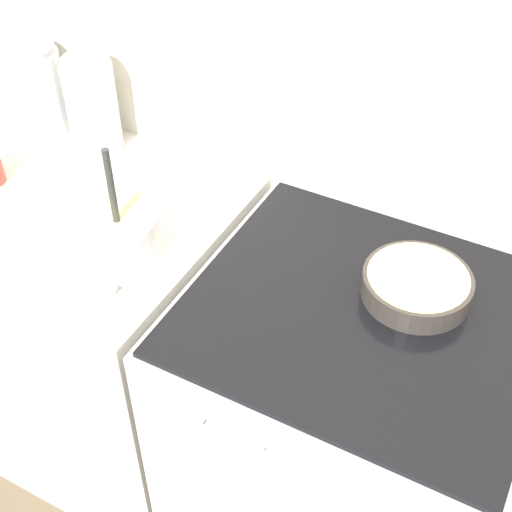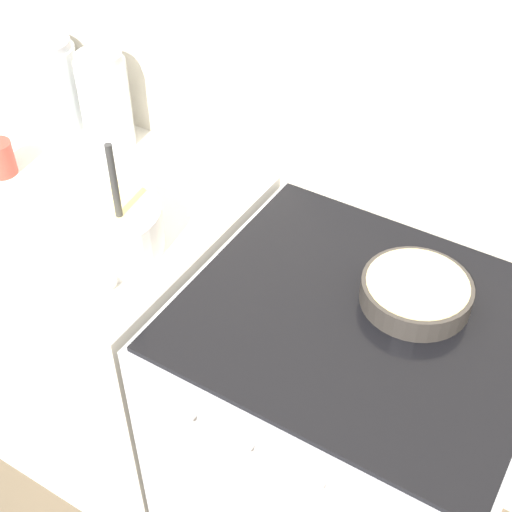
{
  "view_description": "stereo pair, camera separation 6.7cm",
  "coord_description": "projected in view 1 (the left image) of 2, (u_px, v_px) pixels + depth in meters",
  "views": [
    {
      "loc": [
        0.68,
        -0.68,
        2.01
      ],
      "look_at": [
        0.14,
        0.33,
        0.98
      ],
      "focal_mm": 50.0,
      "sensor_mm": 36.0,
      "label": 1
    },
    {
      "loc": [
        0.74,
        -0.65,
        2.01
      ],
      "look_at": [
        0.14,
        0.33,
        0.98
      ],
      "focal_mm": 50.0,
      "sensor_mm": 36.0,
      "label": 2
    }
  ],
  "objects": [
    {
      "name": "storage_jar_left",
      "position": [
        35.0,
        96.0,
        1.94
      ],
      "size": [
        0.17,
        0.17,
        0.25
      ],
      "color": "silver",
      "rests_on": "countertop_cabinet"
    },
    {
      "name": "countertop_cabinet",
      "position": [
        96.0,
        328.0,
        2.07
      ],
      "size": [
        0.79,
        0.67,
        0.93
      ],
      "color": "silver",
      "rests_on": "ground_plane"
    },
    {
      "name": "baking_pan",
      "position": [
        417.0,
        285.0,
        1.5
      ],
      "size": [
        0.23,
        0.23,
        0.06
      ],
      "color": "#38332D",
      "rests_on": "stove"
    },
    {
      "name": "stove",
      "position": [
        347.0,
        438.0,
        1.8
      ],
      "size": [
        0.76,
        0.69,
        0.93
      ],
      "color": "silver",
      "rests_on": "ground_plane"
    },
    {
      "name": "measuring_spoon",
      "position": [
        104.0,
        286.0,
        1.52
      ],
      "size": [
        0.12,
        0.04,
        0.04
      ],
      "color": "white",
      "rests_on": "countertop_cabinet"
    },
    {
      "name": "storage_jar_middle",
      "position": [
        93.0,
        112.0,
        1.87
      ],
      "size": [
        0.13,
        0.13,
        0.26
      ],
      "color": "silver",
      "rests_on": "countertop_cabinet"
    },
    {
      "name": "wall_back",
      "position": [
        278.0,
        75.0,
        1.68
      ],
      "size": [
        4.58,
        0.05,
        2.4
      ],
      "color": "beige",
      "rests_on": "ground_plane"
    },
    {
      "name": "mixing_bowl",
      "position": [
        104.0,
        231.0,
        1.58
      ],
      "size": [
        0.25,
        0.25,
        0.29
      ],
      "color": "white",
      "rests_on": "countertop_cabinet"
    }
  ]
}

